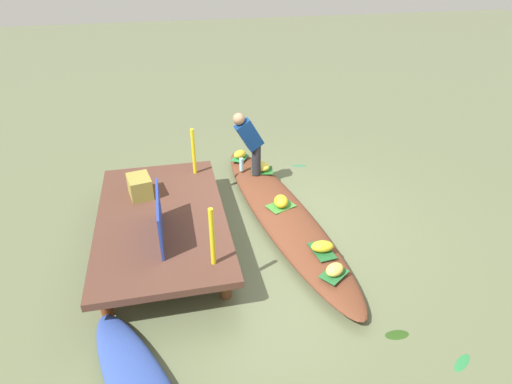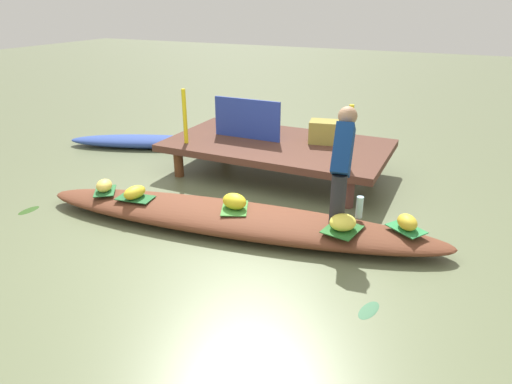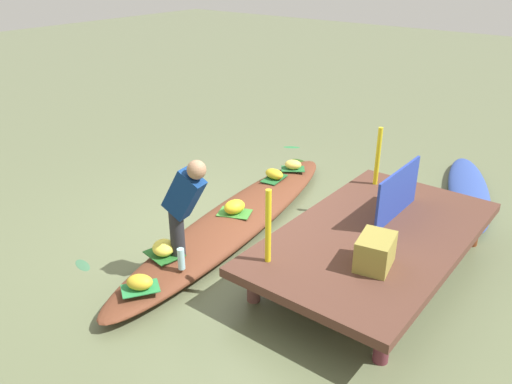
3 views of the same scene
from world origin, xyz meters
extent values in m
plane|color=#5F6847|center=(0.00, 0.00, 0.00)|extent=(40.00, 40.00, 0.00)
cube|color=#523126|center=(-0.23, 1.86, 0.44)|extent=(3.20, 1.80, 0.10)
cylinder|color=brown|center=(-1.51, 1.14, 0.20)|extent=(0.14, 0.14, 0.39)
cylinder|color=brown|center=(1.05, 1.14, 0.20)|extent=(0.14, 0.14, 0.39)
cylinder|color=brown|center=(-1.51, 2.58, 0.20)|extent=(0.14, 0.14, 0.39)
cylinder|color=#5D282F|center=(1.05, 2.58, 0.20)|extent=(0.14, 0.14, 0.39)
ellipsoid|color=brown|center=(0.00, 0.00, 0.12)|extent=(4.89, 1.48, 0.25)
ellipsoid|color=#2E4799|center=(-2.87, 2.10, 0.10)|extent=(2.72, 1.51, 0.19)
cube|color=#298544|center=(1.87, 0.33, 0.25)|extent=(0.44, 0.41, 0.01)
ellipsoid|color=gold|center=(1.87, 0.33, 0.33)|extent=(0.30, 0.32, 0.15)
cube|color=#1F5C2B|center=(-1.19, -0.24, 0.25)|extent=(0.46, 0.30, 0.01)
ellipsoid|color=gold|center=(-1.19, -0.24, 0.32)|extent=(0.22, 0.32, 0.15)
cube|color=#246326|center=(1.27, 0.03, 0.25)|extent=(0.39, 0.45, 0.01)
ellipsoid|color=#F2E14B|center=(1.27, 0.03, 0.33)|extent=(0.37, 0.38, 0.16)
cube|color=#246732|center=(-1.67, -0.23, 0.25)|extent=(0.41, 0.43, 0.01)
ellipsoid|color=#F5D258|center=(-1.67, -0.23, 0.32)|extent=(0.28, 0.31, 0.15)
cube|color=#3D8532|center=(0.02, 0.01, 0.25)|extent=(0.43, 0.49, 0.01)
ellipsoid|color=yellow|center=(0.02, 0.01, 0.34)|extent=(0.33, 0.28, 0.18)
cylinder|color=#28282D|center=(1.17, 0.16, 0.52)|extent=(0.16, 0.16, 0.55)
cube|color=navy|center=(1.15, 0.29, 1.02)|extent=(0.25, 0.52, 0.59)
sphere|color=#9E7556|center=(1.13, 0.47, 1.33)|extent=(0.20, 0.20, 0.20)
cylinder|color=#A9DCE7|center=(1.35, 0.40, 0.37)|extent=(0.08, 0.08, 0.24)
cube|color=#253B9D|center=(-0.73, 1.86, 0.79)|extent=(1.07, 0.03, 0.60)
cylinder|color=yellow|center=(-1.43, 1.26, 0.89)|extent=(0.06, 0.06, 0.79)
cylinder|color=yellow|center=(0.97, 1.26, 0.89)|extent=(0.06, 0.06, 0.79)
cube|color=olive|center=(0.40, 2.14, 0.65)|extent=(0.49, 0.40, 0.32)
ellipsoid|color=#3A6A47|center=(1.76, -0.85, 0.00)|extent=(0.20, 0.32, 0.01)
ellipsoid|color=#264816|center=(-2.54, -0.68, 0.00)|extent=(0.15, 0.29, 0.01)
ellipsoid|color=#2A7B40|center=(-3.03, -1.18, 0.00)|extent=(0.25, 0.32, 0.01)
camera|label=1|loc=(-5.52, 1.62, 3.91)|focal=30.21mm
camera|label=2|loc=(2.24, -4.13, 2.46)|focal=31.95mm
camera|label=3|loc=(4.55, 3.89, 3.33)|focal=36.39mm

